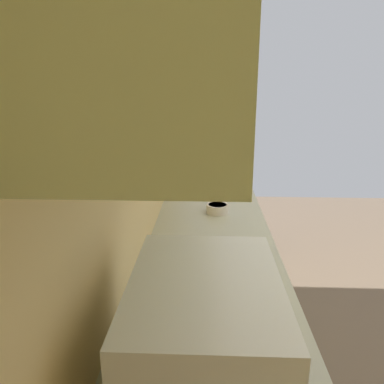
# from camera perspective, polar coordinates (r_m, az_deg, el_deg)

# --- Properties ---
(wall_back) EXTENTS (4.49, 0.12, 2.59)m
(wall_back) POSITION_cam_1_polar(r_m,az_deg,el_deg) (2.00, -8.01, 5.40)
(wall_back) COLOR #EDC97D
(wall_back) RESTS_ON ground_plane
(counter_run) EXTENTS (3.67, 0.67, 0.88)m
(counter_run) POSITION_cam_1_polar(r_m,az_deg,el_deg) (2.01, 2.62, -21.32)
(counter_run) COLOR beige
(counter_run) RESTS_ON ground_plane
(upper_cabinets) EXTENTS (2.33, 0.35, 0.74)m
(upper_cabinets) POSITION_cam_1_polar(r_m,az_deg,el_deg) (1.61, -2.20, 24.85)
(upper_cabinets) COLOR beige
(oven_range) EXTENTS (0.60, 0.67, 1.06)m
(oven_range) POSITION_cam_1_polar(r_m,az_deg,el_deg) (3.91, 2.73, -1.64)
(oven_range) COLOR #B7BABF
(oven_range) RESTS_ON ground_plane
(microwave) EXTENTS (0.53, 0.38, 0.33)m
(microwave) POSITION_cam_1_polar(r_m,az_deg,el_deg) (1.02, 2.10, -21.27)
(microwave) COLOR white
(microwave) RESTS_ON counter_run
(bowl) EXTENTS (0.14, 0.14, 0.06)m
(bowl) POSITION_cam_1_polar(r_m,az_deg,el_deg) (2.34, 3.94, -2.49)
(bowl) COLOR silver
(bowl) RESTS_ON counter_run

